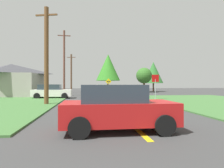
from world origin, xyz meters
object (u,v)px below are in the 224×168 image
object	(u,v)px
utility_pole_near	(46,55)
oak_tree_left	(108,67)
parked_car_near_building	(52,91)
car_behind_on_main_road	(117,108)
utility_pole_far	(71,73)
pine_tree_center	(153,73)
barn	(11,80)
direction_sign	(109,85)
utility_pole_mid	(64,62)
oak_tree_right	(144,76)
stop_sign	(155,82)

from	to	relation	value
utility_pole_near	oak_tree_left	bearing A→B (deg)	66.76
parked_car_near_building	car_behind_on_main_road	bearing A→B (deg)	-72.21
utility_pole_far	pine_tree_center	size ratio (longest dim) A/B	1.17
parked_car_near_building	utility_pole_far	size ratio (longest dim) A/B	0.57
pine_tree_center	barn	size ratio (longest dim) A/B	0.75
direction_sign	pine_tree_center	size ratio (longest dim) A/B	0.37
parked_car_near_building	utility_pole_mid	world-z (taller)	utility_pole_mid
pine_tree_center	barn	xyz separation A→B (m)	(-25.16, -13.59, -2.06)
direction_sign	barn	distance (m)	13.52
oak_tree_right	utility_pole_mid	bearing A→B (deg)	-147.62
parked_car_near_building	utility_pole_mid	bearing A→B (deg)	80.89
oak_tree_left	oak_tree_right	distance (m)	9.88
oak_tree_right	oak_tree_left	bearing A→B (deg)	-143.14
utility_pole_far	pine_tree_center	bearing A→B (deg)	4.66
pine_tree_center	oak_tree_right	world-z (taller)	pine_tree_center
utility_pole_far	oak_tree_left	distance (m)	11.10
stop_sign	utility_pole_near	xyz separation A→B (m)	(-10.16, -3.09, 2.14)
utility_pole_far	direction_sign	bearing A→B (deg)	-62.45
stop_sign	parked_car_near_building	size ratio (longest dim) A/B	0.59
car_behind_on_main_road	barn	bearing A→B (deg)	117.95
utility_pole_mid	pine_tree_center	distance (m)	22.63
parked_car_near_building	barn	distance (m)	8.18
utility_pole_near	barn	size ratio (longest dim) A/B	0.88
barn	utility_pole_mid	bearing A→B (deg)	-0.71
barn	pine_tree_center	bearing A→B (deg)	28.39
parked_car_near_building	car_behind_on_main_road	world-z (taller)	same
utility_pole_mid	oak_tree_right	size ratio (longest dim) A/B	1.88
direction_sign	utility_pole_far	bearing A→B (deg)	117.55
oak_tree_right	stop_sign	bearing A→B (deg)	-103.39
stop_sign	pine_tree_center	xyz separation A→B (m)	(7.87, 22.81, 2.43)
parked_car_near_building	pine_tree_center	size ratio (longest dim) A/B	0.66
direction_sign	oak_tree_left	world-z (taller)	oak_tree_left
parked_car_near_building	car_behind_on_main_road	xyz separation A→B (m)	(5.09, -16.52, -0.00)
utility_pole_mid	pine_tree_center	world-z (taller)	utility_pole_mid
utility_pole_far	barn	xyz separation A→B (m)	(-7.19, -12.13, -1.77)
utility_pole_mid	oak_tree_right	xyz separation A→B (m)	(14.52, 9.21, -1.44)
car_behind_on_main_road	utility_pole_near	world-z (taller)	utility_pole_near
stop_sign	parked_car_near_building	bearing A→B (deg)	-23.64
stop_sign	parked_car_near_building	world-z (taller)	stop_sign
utility_pole_mid	pine_tree_center	size ratio (longest dim) A/B	1.40
utility_pole_mid	barn	bearing A→B (deg)	179.29
utility_pole_near	stop_sign	bearing A→B (deg)	16.92
parked_car_near_building	utility_pole_near	size ratio (longest dim) A/B	0.57
car_behind_on_main_road	direction_sign	xyz separation A→B (m)	(2.14, 21.59, 0.75)
parked_car_near_building	utility_pole_near	distance (m)	7.97
utility_pole_mid	oak_tree_left	bearing A→B (deg)	26.45
car_behind_on_main_road	pine_tree_center	world-z (taller)	pine_tree_center
car_behind_on_main_road	utility_pole_far	bearing A→B (deg)	97.24
utility_pole_near	oak_tree_right	bearing A→B (deg)	55.86
utility_pole_far	oak_tree_right	size ratio (longest dim) A/B	1.58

